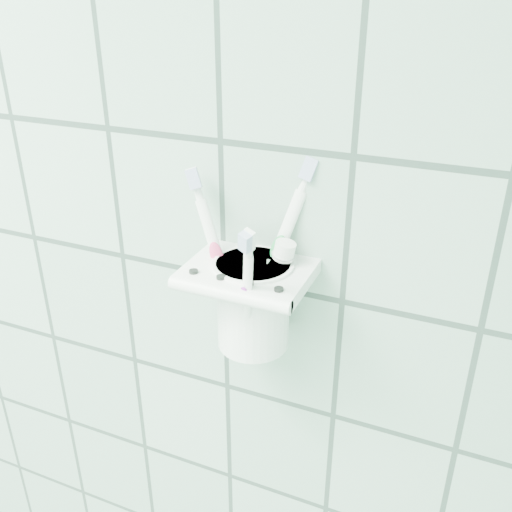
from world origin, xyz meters
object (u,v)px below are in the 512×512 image
at_px(holder_bracket, 249,274).
at_px(toothbrush_pink, 241,260).
at_px(toothbrush_orange, 245,278).
at_px(toothpaste_tube, 266,280).
at_px(cup, 253,301).
at_px(toothbrush_blue, 246,247).

xyz_separation_m(holder_bracket, toothbrush_pink, (-0.01, -0.01, 0.02)).
xyz_separation_m(toothbrush_orange, toothpaste_tube, (0.01, 0.04, -0.02)).
bearing_deg(holder_bracket, toothbrush_orange, -82.02).
height_order(toothbrush_pink, toothpaste_tube, toothbrush_pink).
bearing_deg(cup, toothbrush_pink, -136.83).
bearing_deg(toothbrush_pink, cup, 14.92).
distance_m(holder_bracket, toothbrush_orange, 0.02).
bearing_deg(toothbrush_pink, toothbrush_blue, 68.15).
height_order(holder_bracket, toothpaste_tube, toothpaste_tube).
height_order(toothbrush_pink, toothbrush_blue, toothbrush_blue).
distance_m(cup, toothbrush_blue, 0.07).
bearing_deg(toothbrush_blue, toothpaste_tube, 16.68).
relative_size(toothbrush_orange, toothpaste_tube, 1.37).
xyz_separation_m(toothbrush_blue, toothpaste_tube, (0.02, 0.01, -0.04)).
distance_m(holder_bracket, toothbrush_pink, 0.02).
relative_size(toothbrush_blue, toothpaste_tube, 1.70).
height_order(cup, toothpaste_tube, toothpaste_tube).
distance_m(cup, toothbrush_pink, 0.06).
relative_size(toothbrush_blue, toothbrush_orange, 1.25).
height_order(toothbrush_blue, toothpaste_tube, toothbrush_blue).
xyz_separation_m(holder_bracket, toothbrush_blue, (-0.01, 0.01, 0.03)).
bearing_deg(toothbrush_blue, toothbrush_orange, -66.76).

